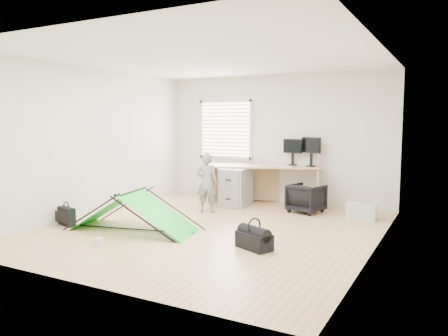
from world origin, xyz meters
The scene contains 18 objects.
ground centered at (0.00, 0.00, 0.00)m, with size 5.50×5.50×0.00m, color tan.
back_wall centered at (0.00, 2.75, 1.35)m, with size 5.00×0.02×2.70m, color silver.
window centered at (-1.20, 2.71, 1.55)m, with size 1.20×0.06×1.20m, color silver.
radiator centered at (-1.20, 2.67, 0.45)m, with size 1.00×0.12×0.60m, color silver.
desk centered at (-0.15, 2.32, 0.41)m, with size 2.40×0.76×0.82m, color tan.
filing_cabinet centered at (-0.52, 1.90, 0.39)m, with size 0.50×0.67×0.78m, color #9D9EA2.
monitor_left centered at (0.42, 2.63, 1.02)m, with size 0.42×0.09×0.40m, color black.
monitor_right centered at (0.83, 2.60, 1.04)m, with size 0.45×0.10×0.43m, color black.
keyboard centered at (0.36, 2.26, 0.83)m, with size 0.48×0.16×0.02m, color beige.
thermos centered at (1.00, 2.55, 0.95)m, with size 0.08×0.08×0.27m, color #C36D79.
office_chair centered at (0.94, 1.96, 0.27)m, with size 0.58×0.60×0.55m, color black.
person centered at (-0.74, 1.09, 0.57)m, with size 0.41×0.27×1.14m, color gray.
kite centered at (-1.06, -0.65, 0.31)m, with size 2.02×0.88×0.63m, color #14D826, non-canonical shape.
storage_crate centered at (1.98, 1.87, 0.14)m, with size 0.50×0.35×0.28m, color #B8BBC1.
tote_bag centered at (-0.80, 2.63, 0.18)m, with size 0.31×0.13×0.37m, color teal.
laptop_bag centered at (-2.25, -0.94, 0.15)m, with size 0.41×0.12×0.31m, color black.
white_box centered at (-0.92, -1.57, 0.05)m, with size 0.10×0.10×0.10m, color silver.
duffel_bag centered at (1.05, -0.71, 0.11)m, with size 0.51×0.26×0.22m, color black.
Camera 1 is at (3.41, -5.98, 1.71)m, focal length 35.00 mm.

